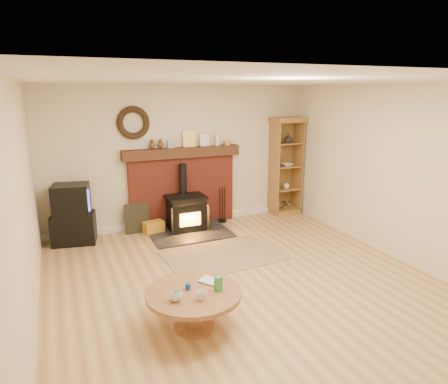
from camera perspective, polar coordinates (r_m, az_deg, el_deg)
name	(u,v)px	position (r m, az deg, el deg)	size (l,w,h in m)	color
ground	(245,284)	(5.43, 2.96, -12.97)	(5.50, 5.50, 0.00)	#A87846
room_shell	(242,155)	(4.97, 2.55, 5.35)	(5.02, 5.52, 2.61)	beige
chimney_breast	(183,183)	(7.51, -5.93, 1.22)	(2.20, 0.22, 1.78)	maroon
wood_stove	(187,215)	(7.25, -5.34, -3.23)	(1.40, 1.00, 1.22)	black
area_rug	(222,256)	(6.26, -0.26, -9.07)	(1.73, 1.19, 0.01)	brown
tv_unit	(73,215)	(7.09, -20.80, -3.12)	(0.76, 0.59, 1.01)	black
curio_cabinet	(285,166)	(8.26, 8.74, 3.67)	(0.64, 0.46, 1.98)	olive
firelog_box	(154,227)	(7.29, -10.01, -4.99)	(0.35, 0.22, 0.22)	#E3F11A
leaning_painting	(137,218)	(7.33, -12.28, -3.68)	(0.45, 0.03, 0.54)	black
fire_tools	(222,215)	(7.78, -0.23, -3.34)	(0.16, 0.16, 0.70)	black
coffee_table	(194,298)	(4.38, -4.33, -14.89)	(1.02, 1.02, 0.59)	brown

